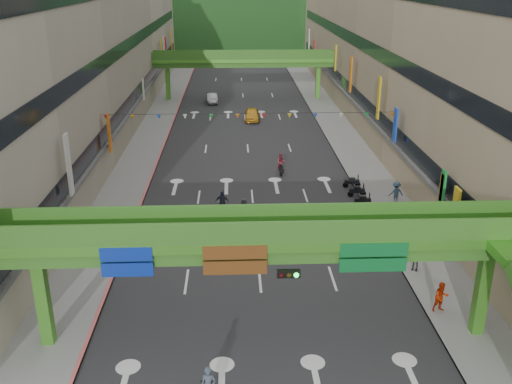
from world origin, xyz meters
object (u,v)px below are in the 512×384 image
at_px(overpass_near, 286,254).
at_px(car_silver, 212,98).
at_px(pedestrian_red, 441,299).
at_px(car_yellow, 252,114).
at_px(scooter_rider_mid, 281,164).

distance_m(overpass_near, car_silver, 57.95).
bearing_deg(pedestrian_red, car_yellow, 91.67).
height_order(car_silver, car_yellow, car_yellow).
bearing_deg(car_yellow, scooter_rider_mid, -83.09).
height_order(scooter_rider_mid, car_yellow, scooter_rider_mid).
bearing_deg(pedestrian_red, scooter_rider_mid, 96.75).
relative_size(scooter_rider_mid, car_silver, 0.49).
bearing_deg(overpass_near, pedestrian_red, 16.45).
bearing_deg(car_yellow, pedestrian_red, -77.18).
bearing_deg(car_silver, pedestrian_red, -79.84).
distance_m(scooter_rider_mid, pedestrian_red, 24.45).
xyz_separation_m(scooter_rider_mid, car_silver, (-7.40, 31.45, -0.38)).
bearing_deg(car_silver, overpass_near, -89.04).
xyz_separation_m(car_yellow, pedestrian_red, (8.94, -44.35, 0.11)).
distance_m(overpass_near, car_yellow, 47.18).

